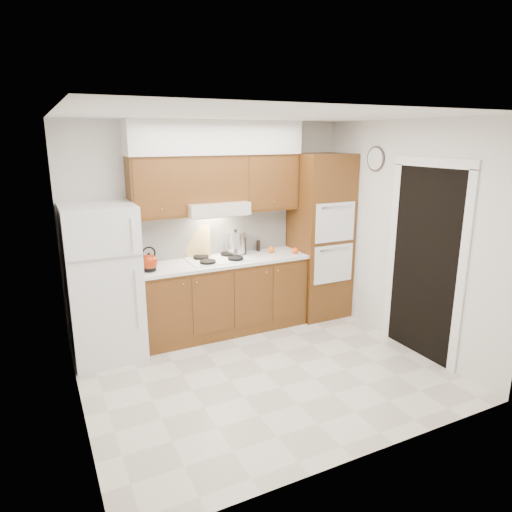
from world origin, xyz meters
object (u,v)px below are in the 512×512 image
at_px(kettle, 149,262).
at_px(stock_pot, 235,242).
at_px(oven_cabinet, 320,236).
at_px(fridge, 103,283).

xyz_separation_m(kettle, stock_pot, (1.17, 0.26, 0.06)).
height_order(oven_cabinet, kettle, oven_cabinet).
bearing_deg(oven_cabinet, kettle, -178.05).
bearing_deg(fridge, kettle, -5.06).
bearing_deg(stock_pot, fridge, -172.83).
distance_m(fridge, oven_cabinet, 2.86).
bearing_deg(fridge, oven_cabinet, 0.70).
bearing_deg(oven_cabinet, stock_pot, 171.48).
distance_m(fridge, kettle, 0.54).
relative_size(fridge, kettle, 9.24).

